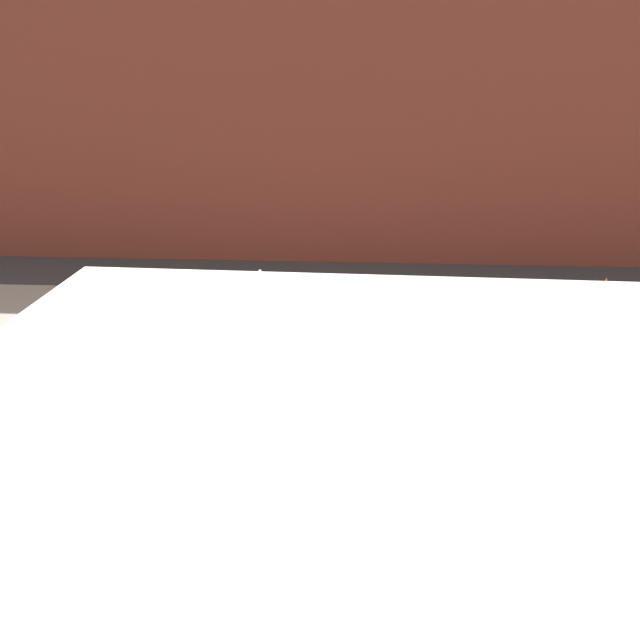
% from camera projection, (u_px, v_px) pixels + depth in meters
% --- Properties ---
extents(ground_plane, '(80.00, 80.00, 0.00)m').
position_uv_depth(ground_plane, '(261.00, 408.00, 6.75)').
color(ground_plane, '#38383A').
extents(sidewalk_slab, '(36.00, 3.50, 0.01)m').
position_uv_depth(sidewalk_slab, '(282.00, 338.00, 8.38)').
color(sidewalk_slab, '#9E998E').
rests_on(sidewalk_slab, ground).
extents(brick_building_wall, '(36.00, 0.50, 4.83)m').
position_uv_depth(brick_building_wall, '(305.00, 100.00, 10.75)').
color(brick_building_wall, brown).
rests_on(brick_building_wall, ground).
extents(motorcycle_purple, '(2.00, 0.65, 1.03)m').
position_uv_depth(motorcycle_purple, '(327.00, 343.00, 7.21)').
color(motorcycle_purple, black).
rests_on(motorcycle_purple, ground).
extents(traffic_cone, '(0.40, 0.40, 0.55)m').
position_uv_depth(traffic_cone, '(603.00, 301.00, 8.86)').
color(traffic_cone, orange).
rests_on(traffic_cone, ground).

